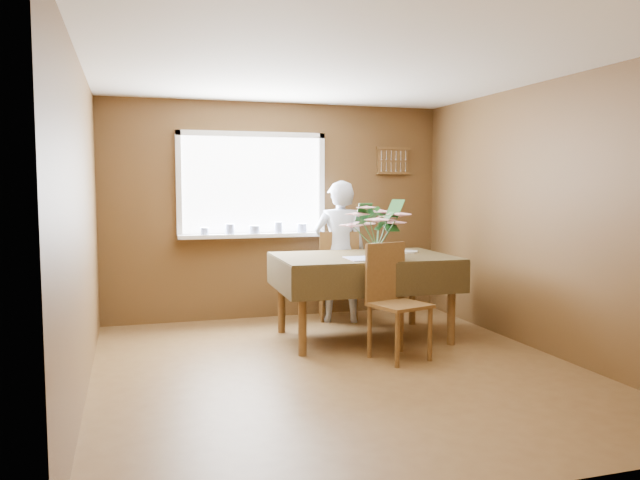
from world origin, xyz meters
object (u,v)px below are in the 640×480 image
object	(u,v)px
chair_far	(338,272)
chair_near	(393,296)
dining_table	(363,266)
seated_woman	(340,252)
flower_bouquet	(377,225)

from	to	relation	value
chair_far	chair_near	size ratio (longest dim) A/B	1.00
dining_table	seated_woman	size ratio (longest dim) A/B	1.11
dining_table	chair_far	size ratio (longest dim) A/B	1.73
chair_far	seated_woman	distance (m)	0.26
chair_near	seated_woman	world-z (taller)	seated_woman
dining_table	flower_bouquet	world-z (taller)	flower_bouquet
seated_woman	flower_bouquet	size ratio (longest dim) A/B	2.76
seated_woman	flower_bouquet	distance (m)	1.11
dining_table	flower_bouquet	bearing A→B (deg)	-76.90
dining_table	flower_bouquet	distance (m)	0.50
seated_woman	flower_bouquet	bearing A→B (deg)	107.11
chair_near	chair_far	bearing A→B (deg)	72.40
flower_bouquet	seated_woman	bearing A→B (deg)	91.27
chair_far	chair_near	bearing A→B (deg)	103.05
dining_table	flower_bouquet	xyz separation A→B (m)	(0.05, -0.24, 0.43)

